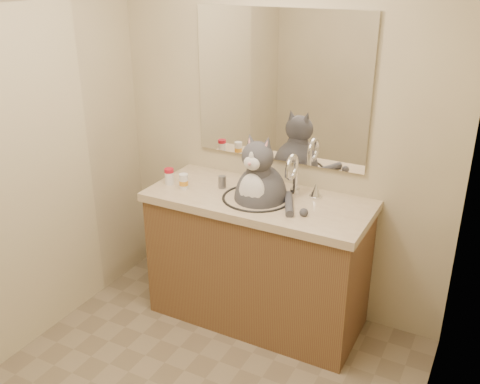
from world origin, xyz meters
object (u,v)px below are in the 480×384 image
at_px(cat, 260,193).
at_px(pill_bottle_redcap, 169,176).
at_px(pill_bottle_orange, 184,182).
at_px(grey_canister, 222,182).

height_order(cat, pill_bottle_redcap, cat).
distance_m(cat, pill_bottle_redcap, 0.61).
xyz_separation_m(cat, pill_bottle_redcap, (-0.60, -0.05, 0.02)).
xyz_separation_m(pill_bottle_redcap, pill_bottle_orange, (0.12, -0.02, -0.01)).
relative_size(pill_bottle_orange, grey_canister, 1.24).
distance_m(cat, pill_bottle_orange, 0.49).
relative_size(cat, grey_canister, 7.96).
relative_size(pill_bottle_redcap, grey_canister, 1.32).
bearing_deg(pill_bottle_redcap, cat, 5.17).
bearing_deg(cat, pill_bottle_redcap, -174.09).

